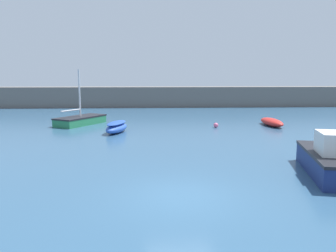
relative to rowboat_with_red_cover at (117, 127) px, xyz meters
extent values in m
cube|color=#2D5170|center=(3.57, -13.00, -0.52)|extent=(120.00, 120.00, 0.20)
cube|color=#66605B|center=(3.57, 20.56, 0.92)|extent=(54.02, 3.47, 2.67)
ellipsoid|color=#2D56B7|center=(0.00, 0.00, -0.09)|extent=(1.88, 3.22, 0.66)
ellipsoid|color=#23479E|center=(0.00, 0.00, 0.29)|extent=(1.70, 2.90, 0.24)
cube|color=navy|center=(10.20, -10.86, 0.01)|extent=(3.16, 5.11, 0.85)
cube|color=black|center=(10.20, -10.86, 0.49)|extent=(3.22, 5.21, 0.12)
cube|color=#287A4C|center=(-3.48, 4.16, -0.12)|extent=(3.94, 4.83, 0.60)
cube|color=black|center=(-3.48, 4.16, 0.24)|extent=(4.02, 4.92, 0.12)
cylinder|color=silver|center=(-3.48, 4.16, 2.21)|extent=(0.14, 0.14, 4.06)
cylinder|color=silver|center=(-4.03, 3.25, 0.90)|extent=(1.19, 1.88, 0.11)
ellipsoid|color=red|center=(12.53, 2.70, -0.10)|extent=(1.38, 3.65, 0.63)
sphere|color=#EA668C|center=(7.71, 1.98, -0.22)|extent=(0.39, 0.39, 0.39)
camera|label=1|loc=(2.59, -23.75, 3.69)|focal=35.00mm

